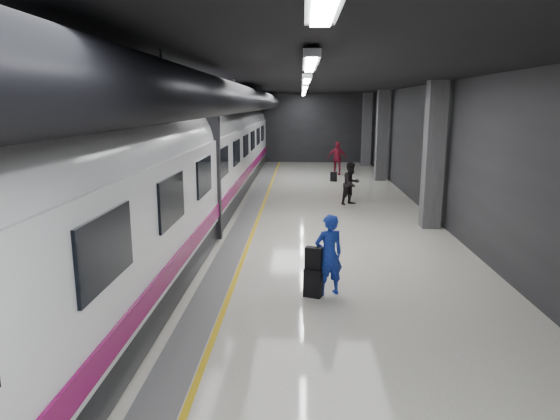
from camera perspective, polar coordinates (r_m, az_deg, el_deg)
ground at (r=14.02m, az=0.35°, el=-3.73°), size 40.00×40.00×0.00m
platform_hall at (r=14.47m, az=-0.65°, el=10.96°), size 10.02×40.02×4.51m
train at (r=14.10m, az=-12.99°, el=4.64°), size 3.05×38.00×4.05m
traveler_main at (r=10.10m, az=5.59°, el=-5.12°), size 0.71×0.59×1.67m
suitcase_main at (r=10.13m, az=3.82°, el=-8.30°), size 0.41×0.33×0.58m
shoulder_bag at (r=9.99m, az=3.88°, el=-5.49°), size 0.37×0.27×0.44m
traveler_far_a at (r=19.36m, az=8.13°, el=3.02°), size 1.01×0.98×1.64m
traveler_far_b at (r=27.63m, az=6.53°, el=5.89°), size 1.13×0.65×1.80m
suitcase_far at (r=25.28m, az=6.15°, el=3.81°), size 0.36×0.28×0.47m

